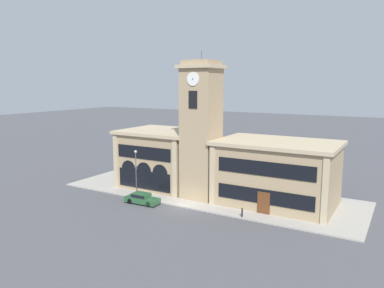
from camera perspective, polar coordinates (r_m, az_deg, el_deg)
ground_plane at (r=47.14m, az=-1.50°, el=-9.68°), size 300.00×300.00×0.00m
sidewalk_kerb at (r=52.89m, az=2.51°, el=-7.48°), size 41.43×13.94×0.15m
clock_tower at (r=49.15m, az=1.41°, el=2.05°), size 4.97×4.97×19.39m
town_hall_left_wing at (r=56.13m, az=-4.48°, el=-2.12°), size 11.66×9.96×8.47m
town_hall_right_wing at (r=48.58m, az=12.79°, el=-4.30°), size 14.98×9.96×8.15m
parked_car_near at (r=48.81m, az=-7.64°, el=-8.19°), size 4.62×1.90×1.38m
street_lamp at (r=50.74m, az=-8.55°, el=-3.43°), size 0.36×0.36×6.32m
bollard at (r=43.87m, az=7.65°, el=-10.30°), size 0.18×0.18×1.06m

